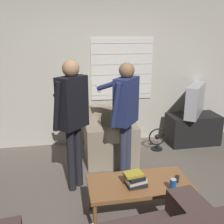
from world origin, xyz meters
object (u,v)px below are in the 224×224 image
object	(u,v)px
floor_fan	(157,140)
book_stack	(135,179)
person_left_standing	(72,111)
spare_remote	(177,179)
tv	(195,100)
soda_can	(173,185)
coffee_table	(139,186)
armchair_beige	(109,138)
person_right_standing	(125,108)

from	to	relation	value
floor_fan	book_stack	bearing A→B (deg)	-117.29
person_left_standing	spare_remote	bearing A→B (deg)	-79.55
spare_remote	floor_fan	bearing A→B (deg)	106.53
spare_remote	tv	bearing A→B (deg)	88.02
soda_can	book_stack	bearing A→B (deg)	156.65
book_stack	coffee_table	bearing A→B (deg)	39.05
floor_fan	tv	bearing A→B (deg)	12.88
armchair_beige	person_right_standing	bearing A→B (deg)	98.28
soda_can	floor_fan	xyz separation A→B (m)	(0.51, 1.83, -0.31)
person_right_standing	floor_fan	size ratio (longest dim) A/B	4.12
armchair_beige	spare_remote	distance (m)	1.64
soda_can	spare_remote	world-z (taller)	soda_can
tv	person_left_standing	world-z (taller)	person_left_standing
coffee_table	person_left_standing	size ratio (longest dim) A/B	0.65
coffee_table	spare_remote	distance (m)	0.43
armchair_beige	soda_can	bearing A→B (deg)	102.22
person_left_standing	person_right_standing	size ratio (longest dim) A/B	1.03
tv	floor_fan	size ratio (longest dim) A/B	1.97
coffee_table	person_right_standing	distance (m)	1.05
armchair_beige	coffee_table	size ratio (longest dim) A/B	0.83
soda_can	person_right_standing	bearing A→B (deg)	104.07
armchair_beige	coffee_table	bearing A→B (deg)	92.88
soda_can	spare_remote	bearing A→B (deg)	54.16
coffee_table	person_left_standing	xyz separation A→B (m)	(-0.66, 0.72, 0.66)
person_left_standing	floor_fan	distance (m)	1.93
armchair_beige	person_right_standing	distance (m)	1.00
person_right_standing	book_stack	xyz separation A→B (m)	(-0.10, -0.88, -0.52)
soda_can	spare_remote	xyz separation A→B (m)	(0.13, 0.17, -0.05)
coffee_table	person_left_standing	world-z (taller)	person_left_standing
person_right_standing	book_stack	bearing A→B (deg)	-148.75
book_stack	floor_fan	world-z (taller)	book_stack
person_left_standing	book_stack	distance (m)	1.12
person_left_standing	book_stack	bearing A→B (deg)	-96.94
person_right_standing	book_stack	world-z (taller)	person_right_standing
book_stack	soda_can	world-z (taller)	book_stack
book_stack	soda_can	size ratio (longest dim) A/B	1.95
coffee_table	floor_fan	distance (m)	1.83
person_right_standing	soda_can	bearing A→B (deg)	-128.53
tv	floor_fan	world-z (taller)	tv
person_left_standing	book_stack	size ratio (longest dim) A/B	6.82
armchair_beige	person_left_standing	size ratio (longest dim) A/B	0.54
person_left_standing	soda_can	xyz separation A→B (m)	(0.95, -0.93, -0.56)
tv	soda_can	xyz separation A→B (m)	(-1.25, -2.00, -0.33)
tv	book_stack	bearing A→B (deg)	-3.69
coffee_table	book_stack	world-z (taller)	book_stack
tv	book_stack	world-z (taller)	tv
spare_remote	coffee_table	bearing A→B (deg)	-153.93
coffee_table	spare_remote	size ratio (longest dim) A/B	8.25
armchair_beige	person_left_standing	distance (m)	1.25
coffee_table	person_right_standing	xyz separation A→B (m)	(0.04, 0.84, 0.63)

